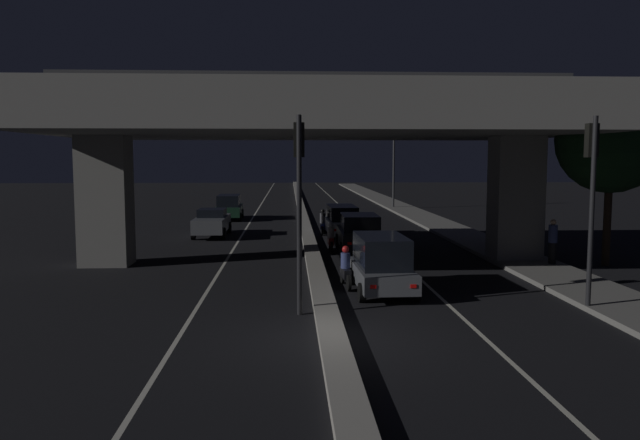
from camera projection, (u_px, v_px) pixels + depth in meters
name	position (u px, v px, depth m)	size (l,w,h in m)	color
ground_plane	(332.00, 339.00, 15.04)	(200.00, 200.00, 0.00)	black
lane_line_left_inner	(255.00, 213.00, 49.65)	(0.12, 126.00, 0.00)	beige
lane_line_right_inner	(348.00, 213.00, 50.02)	(0.12, 126.00, 0.00)	beige
median_divider	(302.00, 212.00, 49.82)	(0.67, 126.00, 0.22)	gray
sidewalk_right	(429.00, 220.00, 43.30)	(2.61, 126.00, 0.16)	slate
elevated_overpass	(314.00, 121.00, 25.41)	(21.33, 11.95, 7.85)	gray
traffic_light_left_of_median	(299.00, 180.00, 17.14)	(0.30, 0.49, 5.53)	black
traffic_light_right_of_median	(591.00, 180.00, 17.55)	(0.30, 0.49, 5.53)	black
street_lamp	(389.00, 152.00, 53.94)	(2.70, 0.32, 8.26)	#2D2D30
car_grey_lead	(381.00, 263.00, 20.23)	(1.93, 4.11, 1.85)	#515459
car_black_second	(359.00, 233.00, 28.87)	(2.08, 4.67, 1.77)	black
car_white_third	(342.00, 221.00, 34.45)	(1.93, 4.78, 1.77)	silver
car_grey_lead_oncoming	(212.00, 222.00, 34.98)	(1.84, 4.68, 1.54)	#515459
car_dark_green_second_oncoming	(229.00, 206.00, 44.69)	(1.97, 4.49, 1.77)	black
motorcycle_black_filtering_near	(346.00, 270.00, 21.04)	(0.34, 1.87, 1.42)	black
motorcycle_red_filtering_mid	(331.00, 239.00, 29.26)	(0.32, 1.76, 1.37)	black
motorcycle_blue_filtering_far	(323.00, 223.00, 35.92)	(0.34, 1.82, 1.47)	black
pedestrian_on_sidewalk	(553.00, 241.00, 24.82)	(0.35, 0.35, 1.79)	black
roadside_tree_kerbside_near	(611.00, 140.00, 24.95)	(4.32, 4.32, 7.27)	#2D2116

